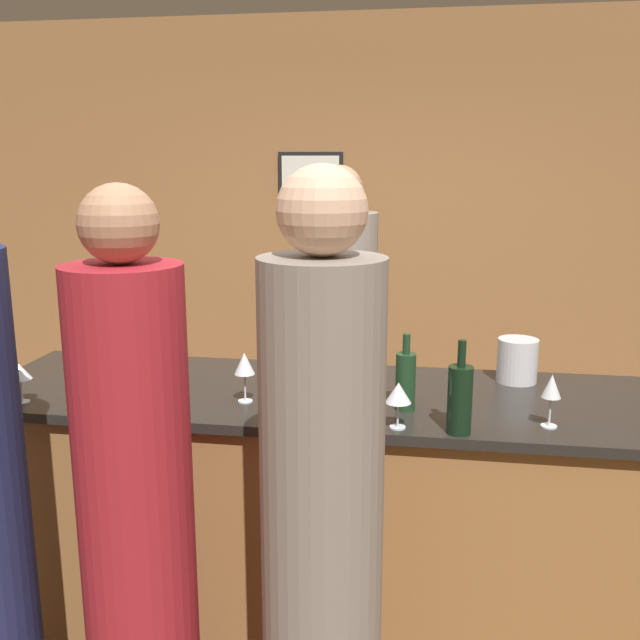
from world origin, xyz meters
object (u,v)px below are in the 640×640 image
(bartender, at_px, (338,371))
(guest_2, at_px, (322,534))
(wine_bottle_0, at_px, (406,380))
(guest_1, at_px, (137,523))
(wine_bottle_1, at_px, (460,398))
(ice_bucket, at_px, (517,360))

(bartender, xyz_separation_m, guest_2, (0.17, -1.58, 0.02))
(bartender, bearing_deg, guest_2, 96.08)
(wine_bottle_0, bearing_deg, guest_1, -141.36)
(guest_1, bearing_deg, bartender, 76.53)
(bartender, bearing_deg, wine_bottle_1, 114.85)
(wine_bottle_0, distance_m, ice_bucket, 0.57)
(wine_bottle_1, bearing_deg, bartender, 114.85)
(guest_2, bearing_deg, wine_bottle_0, 72.37)
(guest_1, relative_size, wine_bottle_1, 6.01)
(wine_bottle_1, bearing_deg, ice_bucket, 67.82)
(guest_2, bearing_deg, wine_bottle_1, 48.41)
(bartender, relative_size, wine_bottle_1, 6.13)
(bartender, bearing_deg, guest_1, 76.53)
(wine_bottle_0, xyz_separation_m, ice_bucket, (0.41, 0.39, -0.02))
(guest_1, height_order, wine_bottle_0, guest_1)
(guest_1, distance_m, wine_bottle_1, 1.03)
(wine_bottle_1, xyz_separation_m, ice_bucket, (0.24, 0.58, -0.03))
(guest_1, distance_m, wine_bottle_0, 0.98)
(guest_2, bearing_deg, bartender, 96.08)
(bartender, height_order, wine_bottle_0, bartender)
(guest_2, xyz_separation_m, ice_bucket, (0.61, 1.00, 0.24))
(wine_bottle_0, xyz_separation_m, wine_bottle_1, (0.18, -0.19, 0.01))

